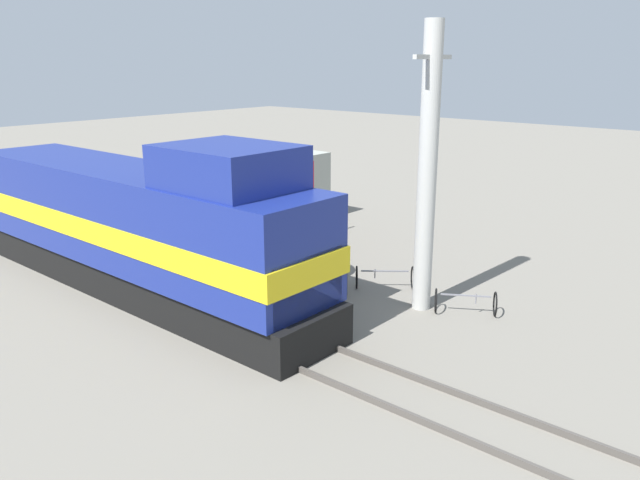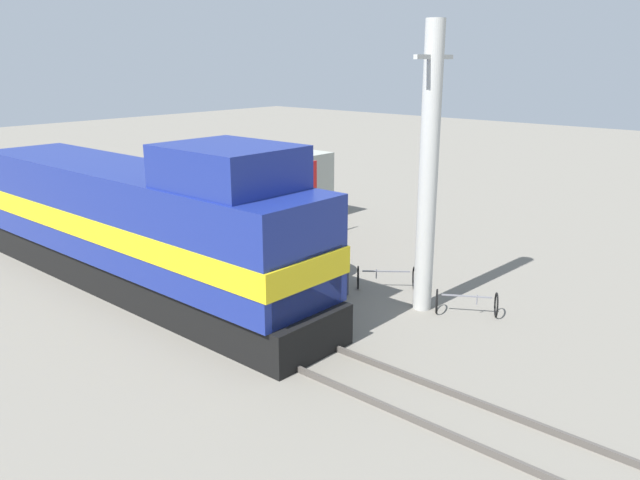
# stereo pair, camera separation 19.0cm
# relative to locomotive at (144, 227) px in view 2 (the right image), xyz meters

# --- Properties ---
(ground_plane) EXTENTS (120.00, 120.00, 0.00)m
(ground_plane) POSITION_rel_locomotive_xyz_m (0.00, -5.36, -2.12)
(ground_plane) COLOR slate
(rail_near) EXTENTS (0.08, 37.93, 0.15)m
(rail_near) POSITION_rel_locomotive_xyz_m (-0.72, -5.36, -2.05)
(rail_near) COLOR #4C4742
(rail_near) RESTS_ON ground_plane
(rail_far) EXTENTS (0.08, 37.93, 0.15)m
(rail_far) POSITION_rel_locomotive_xyz_m (0.72, -5.36, -2.05)
(rail_far) COLOR #4C4742
(rail_far) RESTS_ON ground_plane
(locomotive) EXTENTS (2.97, 15.34, 5.02)m
(locomotive) POSITION_rel_locomotive_xyz_m (0.00, 0.00, 0.00)
(locomotive) COLOR black
(locomotive) RESTS_ON ground_plane
(utility_pole) EXTENTS (1.80, 0.54, 8.14)m
(utility_pole) POSITION_rel_locomotive_xyz_m (4.58, -7.27, 1.99)
(utility_pole) COLOR #B2B2AD
(utility_pole) RESTS_ON ground_plane
(vendor_umbrella) EXTENTS (2.05, 2.05, 2.42)m
(vendor_umbrella) POSITION_rel_locomotive_xyz_m (3.82, -2.82, 0.07)
(vendor_umbrella) COLOR #4C4C4C
(vendor_umbrella) RESTS_ON ground_plane
(billboard_sign) EXTENTS (2.17, 0.12, 3.22)m
(billboard_sign) POSITION_rel_locomotive_xyz_m (7.03, 0.09, 0.24)
(billboard_sign) COLOR #595959
(billboard_sign) RESTS_ON ground_plane
(shrub_cluster) EXTENTS (0.90, 0.90, 0.90)m
(shrub_cluster) POSITION_rel_locomotive_xyz_m (4.43, -2.37, -1.67)
(shrub_cluster) COLOR #2D722D
(shrub_cluster) RESTS_ON ground_plane
(person_bystander) EXTENTS (0.34, 0.34, 1.65)m
(person_bystander) POSITION_rel_locomotive_xyz_m (3.82, -4.87, -1.23)
(person_bystander) COLOR #2D3347
(person_bystander) RESTS_ON ground_plane
(bicycle) EXTENTS (1.74, 1.90, 0.75)m
(bicycle) POSITION_rel_locomotive_xyz_m (5.19, -5.52, -1.74)
(bicycle) COLOR black
(bicycle) RESTS_ON ground_plane
(bicycle_spare) EXTENTS (1.51, 1.85, 0.72)m
(bicycle_spare) POSITION_rel_locomotive_xyz_m (5.00, -8.49, -1.75)
(bicycle_spare) COLOR black
(bicycle_spare) RESTS_ON ground_plane
(building_block_distant) EXTENTS (5.09, 4.36, 3.05)m
(building_block_distant) POSITION_rel_locomotive_xyz_m (8.69, 3.94, -0.59)
(building_block_distant) COLOR #999E93
(building_block_distant) RESTS_ON ground_plane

